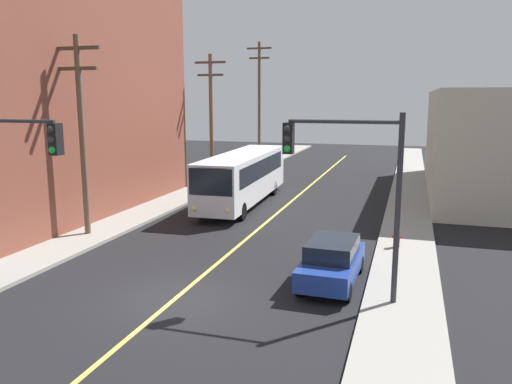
{
  "coord_description": "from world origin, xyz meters",
  "views": [
    {
      "loc": [
        7.25,
        -14.44,
        6.56
      ],
      "look_at": [
        0.0,
        9.21,
        2.0
      ],
      "focal_mm": 35.67,
      "sensor_mm": 36.0,
      "label": 1
    }
  ],
  "objects_px": {
    "utility_pole_far": "(259,99)",
    "traffic_signal_right_corner": "(349,171)",
    "parked_car_blue": "(332,261)",
    "utility_pole_mid": "(211,114)",
    "utility_pole_near": "(82,127)",
    "fire_hydrant": "(397,237)",
    "city_bus": "(243,176)",
    "traffic_signal_left_corner": "(7,168)"
  },
  "relations": [
    {
      "from": "traffic_signal_left_corner",
      "to": "traffic_signal_right_corner",
      "type": "bearing_deg",
      "value": 13.21
    },
    {
      "from": "city_bus",
      "to": "utility_pole_mid",
      "type": "distance_m",
      "value": 8.06
    },
    {
      "from": "city_bus",
      "to": "utility_pole_near",
      "type": "xyz_separation_m",
      "value": [
        -4.8,
        -9.4,
        3.45
      ]
    },
    {
      "from": "city_bus",
      "to": "utility_pole_far",
      "type": "bearing_deg",
      "value": 103.63
    },
    {
      "from": "parked_car_blue",
      "to": "traffic_signal_left_corner",
      "type": "xyz_separation_m",
      "value": [
        -10.16,
        -4.04,
        3.46
      ]
    },
    {
      "from": "city_bus",
      "to": "traffic_signal_left_corner",
      "type": "height_order",
      "value": "traffic_signal_left_corner"
    },
    {
      "from": "parked_car_blue",
      "to": "traffic_signal_left_corner",
      "type": "distance_m",
      "value": 11.47
    },
    {
      "from": "city_bus",
      "to": "traffic_signal_left_corner",
      "type": "distance_m",
      "value": 16.77
    },
    {
      "from": "parked_car_blue",
      "to": "utility_pole_mid",
      "type": "bearing_deg",
      "value": 123.36
    },
    {
      "from": "parked_car_blue",
      "to": "traffic_signal_left_corner",
      "type": "bearing_deg",
      "value": -158.32
    },
    {
      "from": "utility_pole_near",
      "to": "traffic_signal_right_corner",
      "type": "height_order",
      "value": "utility_pole_near"
    },
    {
      "from": "parked_car_blue",
      "to": "utility_pole_near",
      "type": "bearing_deg",
      "value": 166.59
    },
    {
      "from": "utility_pole_mid",
      "to": "utility_pole_far",
      "type": "distance_m",
      "value": 12.26
    },
    {
      "from": "fire_hydrant",
      "to": "utility_pole_mid",
      "type": "bearing_deg",
      "value": 136.73
    },
    {
      "from": "utility_pole_near",
      "to": "utility_pole_mid",
      "type": "xyz_separation_m",
      "value": [
        0.39,
        15.08,
        0.18
      ]
    },
    {
      "from": "utility_pole_far",
      "to": "fire_hydrant",
      "type": "relative_size",
      "value": 13.92
    },
    {
      "from": "city_bus",
      "to": "traffic_signal_left_corner",
      "type": "xyz_separation_m",
      "value": [
        -2.71,
        -16.36,
        2.49
      ]
    },
    {
      "from": "utility_pole_near",
      "to": "traffic_signal_right_corner",
      "type": "relative_size",
      "value": 1.54
    },
    {
      "from": "parked_car_blue",
      "to": "utility_pole_mid",
      "type": "height_order",
      "value": "utility_pole_mid"
    },
    {
      "from": "city_bus",
      "to": "utility_pole_near",
      "type": "bearing_deg",
      "value": -117.06
    },
    {
      "from": "utility_pole_far",
      "to": "traffic_signal_left_corner",
      "type": "bearing_deg",
      "value": -87.28
    },
    {
      "from": "traffic_signal_right_corner",
      "to": "utility_pole_mid",
      "type": "bearing_deg",
      "value": 122.7
    },
    {
      "from": "fire_hydrant",
      "to": "utility_pole_far",
      "type": "bearing_deg",
      "value": 118.71
    },
    {
      "from": "city_bus",
      "to": "utility_pole_far",
      "type": "height_order",
      "value": "utility_pole_far"
    },
    {
      "from": "utility_pole_far",
      "to": "traffic_signal_right_corner",
      "type": "xyz_separation_m",
      "value": [
        12.45,
        -31.71,
        -2.22
      ]
    },
    {
      "from": "parked_car_blue",
      "to": "utility_pole_mid",
      "type": "relative_size",
      "value": 0.46
    },
    {
      "from": "traffic_signal_left_corner",
      "to": "traffic_signal_right_corner",
      "type": "distance_m",
      "value": 11.12
    },
    {
      "from": "utility_pole_near",
      "to": "traffic_signal_left_corner",
      "type": "relative_size",
      "value": 1.54
    },
    {
      "from": "utility_pole_near",
      "to": "utility_pole_far",
      "type": "relative_size",
      "value": 0.79
    },
    {
      "from": "traffic_signal_right_corner",
      "to": "fire_hydrant",
      "type": "height_order",
      "value": "traffic_signal_right_corner"
    },
    {
      "from": "utility_pole_near",
      "to": "fire_hydrant",
      "type": "height_order",
      "value": "utility_pole_near"
    },
    {
      "from": "city_bus",
      "to": "parked_car_blue",
      "type": "relative_size",
      "value": 2.74
    },
    {
      "from": "city_bus",
      "to": "utility_pole_mid",
      "type": "height_order",
      "value": "utility_pole_mid"
    },
    {
      "from": "utility_pole_near",
      "to": "traffic_signal_right_corner",
      "type": "distance_m",
      "value": 13.68
    },
    {
      "from": "parked_car_blue",
      "to": "utility_pole_near",
      "type": "relative_size",
      "value": 0.48
    },
    {
      "from": "traffic_signal_left_corner",
      "to": "utility_pole_mid",
      "type": "bearing_deg",
      "value": 94.4
    },
    {
      "from": "parked_car_blue",
      "to": "utility_pole_far",
      "type": "xyz_separation_m",
      "value": [
        -11.78,
        30.22,
        5.68
      ]
    },
    {
      "from": "traffic_signal_right_corner",
      "to": "utility_pole_far",
      "type": "bearing_deg",
      "value": 111.43
    },
    {
      "from": "utility_pole_near",
      "to": "utility_pole_far",
      "type": "height_order",
      "value": "utility_pole_far"
    },
    {
      "from": "utility_pole_mid",
      "to": "fire_hydrant",
      "type": "distance_m",
      "value": 19.78
    },
    {
      "from": "city_bus",
      "to": "traffic_signal_left_corner",
      "type": "relative_size",
      "value": 2.04
    },
    {
      "from": "fire_hydrant",
      "to": "utility_pole_near",
      "type": "bearing_deg",
      "value": -172.28
    }
  ]
}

